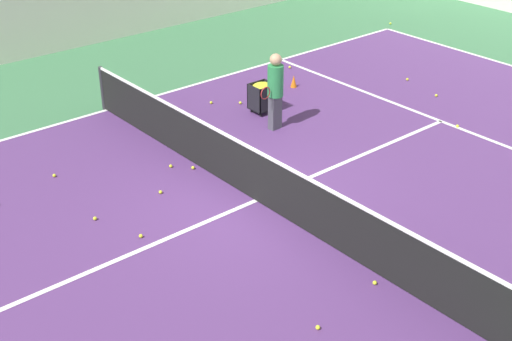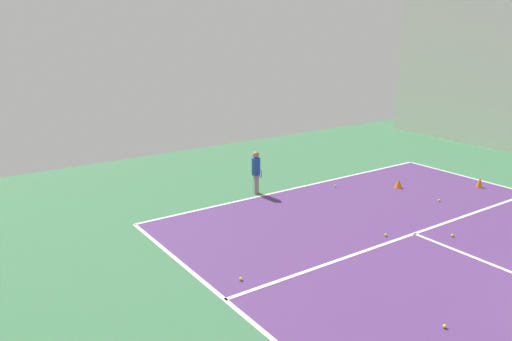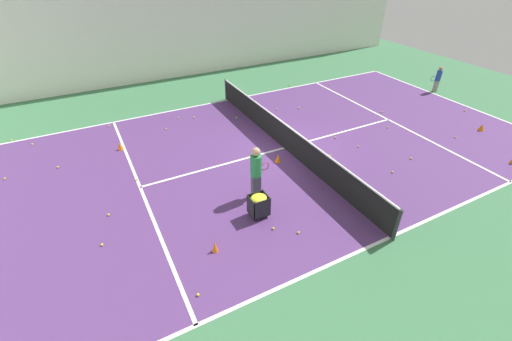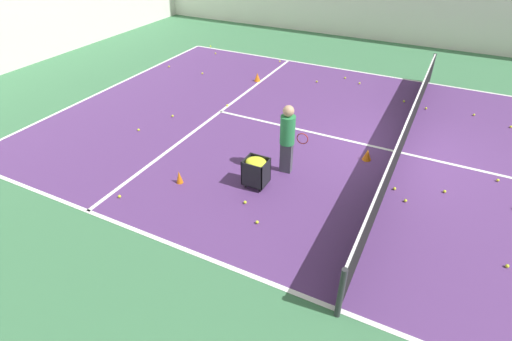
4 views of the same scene
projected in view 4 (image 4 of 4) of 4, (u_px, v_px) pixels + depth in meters
ground_plane at (401, 153)px, 10.60m from camera, size 33.66×33.66×0.00m
court_playing_area at (401, 153)px, 10.60m from camera, size 11.08×20.29×0.00m
line_baseline_far at (112, 87)px, 14.40m from camera, size 11.08×0.10×0.00m
line_sideline_left at (339, 310)px, 6.50m from camera, size 0.10×20.29×0.00m
line_sideline_right at (428, 83)px, 14.70m from camera, size 0.10×20.29×0.00m
line_service_far at (221, 111)px, 12.69m from camera, size 11.08×0.10×0.00m
line_centre_service at (401, 153)px, 10.60m from camera, size 0.10×11.16×0.00m
tennis_net at (405, 135)px, 10.30m from camera, size 11.38×0.10×1.06m
coach_at_net at (288, 135)px, 9.32m from camera, size 0.37×0.68×1.76m
ball_cart at (256, 168)px, 9.09m from camera, size 0.48×0.53×0.73m
training_cone_1 at (179, 177)px, 9.38m from camera, size 0.16×0.16×0.32m
training_cone_3 at (257, 77)px, 14.78m from camera, size 0.23×0.23×0.31m
training_cone_4 at (367, 155)px, 10.23m from camera, size 0.23×0.23×0.30m
tennis_ball_0 at (215, 53)px, 17.49m from camera, size 0.07×0.07×0.07m
tennis_ball_1 at (426, 108)px, 12.81m from camera, size 0.07×0.07×0.07m
tennis_ball_3 at (395, 189)px, 9.21m from camera, size 0.07×0.07×0.07m
tennis_ball_4 at (280, 61)px, 16.61m from camera, size 0.07×0.07×0.07m
tennis_ball_6 at (257, 222)px, 8.24m from camera, size 0.07×0.07×0.07m
tennis_ball_7 at (474, 115)px, 12.42m from camera, size 0.07×0.07×0.07m
tennis_ball_8 at (317, 82)px, 14.73m from camera, size 0.07×0.07×0.07m
tennis_ball_10 at (139, 130)px, 11.60m from camera, size 0.07×0.07×0.07m
tennis_ball_11 at (511, 127)px, 11.76m from camera, size 0.07×0.07×0.07m
tennis_ball_12 at (120, 196)px, 8.96m from camera, size 0.07×0.07×0.07m
tennis_ball_13 at (445, 191)px, 9.12m from camera, size 0.07×0.07×0.07m
tennis_ball_14 at (169, 66)px, 16.09m from camera, size 0.07×0.07×0.07m
tennis_ball_16 at (227, 105)px, 13.00m from camera, size 0.07×0.07×0.07m
tennis_ball_18 at (498, 180)px, 9.49m from camera, size 0.07×0.07×0.07m
tennis_ball_21 at (406, 201)px, 8.84m from camera, size 0.07×0.07×0.07m
tennis_ball_22 at (245, 202)px, 8.79m from camera, size 0.07×0.07×0.07m
tennis_ball_23 at (360, 83)px, 14.60m from camera, size 0.07×0.07×0.07m
tennis_ball_24 at (211, 46)px, 18.36m from camera, size 0.07×0.07×0.07m
tennis_ball_25 at (404, 101)px, 13.26m from camera, size 0.07×0.07×0.07m
tennis_ball_28 at (202, 73)px, 15.45m from camera, size 0.07×0.07×0.07m
tennis_ball_29 at (507, 266)px, 7.24m from camera, size 0.07×0.07×0.07m
tennis_ball_30 at (345, 78)px, 15.04m from camera, size 0.07×0.07×0.07m
tennis_ball_31 at (173, 116)px, 12.35m from camera, size 0.07×0.07×0.07m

